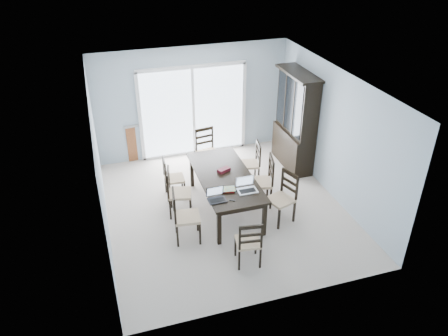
{
  "coord_description": "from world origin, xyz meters",
  "views": [
    {
      "loc": [
        -2.12,
        -6.77,
        5.01
      ],
      "look_at": [
        -0.02,
        0.0,
        0.92
      ],
      "focal_mm": 35.0,
      "sensor_mm": 36.0,
      "label": 1
    }
  ],
  "objects_px": {
    "laptop_dark": "(217,198)",
    "game_box": "(224,170)",
    "chair_left_near": "(181,211)",
    "chair_left_far": "(170,174)",
    "cell_phone": "(232,200)",
    "chair_right_mid": "(265,176)",
    "hot_tub": "(154,125)",
    "dining_table": "(225,179)",
    "chair_left_mid": "(175,187)",
    "laptop_silver": "(247,188)",
    "china_hutch": "(295,122)",
    "chair_end_near": "(249,239)",
    "chair_right_far": "(253,159)",
    "chair_end_far": "(206,146)",
    "chair_right_near": "(285,192)"
  },
  "relations": [
    {
      "from": "china_hutch",
      "to": "chair_left_far",
      "type": "height_order",
      "value": "china_hutch"
    },
    {
      "from": "chair_left_near",
      "to": "chair_right_far",
      "type": "relative_size",
      "value": 1.09
    },
    {
      "from": "laptop_dark",
      "to": "game_box",
      "type": "relative_size",
      "value": 1.32
    },
    {
      "from": "dining_table",
      "to": "chair_right_near",
      "type": "height_order",
      "value": "chair_right_near"
    },
    {
      "from": "chair_right_mid",
      "to": "chair_end_near",
      "type": "xyz_separation_m",
      "value": [
        -0.92,
        -1.62,
        -0.09
      ]
    },
    {
      "from": "dining_table",
      "to": "chair_end_far",
      "type": "distance_m",
      "value": 1.55
    },
    {
      "from": "dining_table",
      "to": "chair_left_mid",
      "type": "bearing_deg",
      "value": 172.73
    },
    {
      "from": "laptop_dark",
      "to": "laptop_silver",
      "type": "distance_m",
      "value": 0.61
    },
    {
      "from": "cell_phone",
      "to": "hot_tub",
      "type": "distance_m",
      "value": 4.24
    },
    {
      "from": "hot_tub",
      "to": "cell_phone",
      "type": "bearing_deg",
      "value": -80.38
    },
    {
      "from": "chair_right_mid",
      "to": "chair_end_near",
      "type": "height_order",
      "value": "chair_right_mid"
    },
    {
      "from": "chair_end_near",
      "to": "laptop_silver",
      "type": "distance_m",
      "value": 1.12
    },
    {
      "from": "laptop_silver",
      "to": "chair_right_near",
      "type": "bearing_deg",
      "value": -0.85
    },
    {
      "from": "chair_end_near",
      "to": "laptop_dark",
      "type": "height_order",
      "value": "chair_end_near"
    },
    {
      "from": "chair_left_mid",
      "to": "game_box",
      "type": "bearing_deg",
      "value": 105.75
    },
    {
      "from": "chair_left_near",
      "to": "chair_left_mid",
      "type": "height_order",
      "value": "chair_left_near"
    },
    {
      "from": "chair_right_near",
      "to": "laptop_dark",
      "type": "relative_size",
      "value": 3.53
    },
    {
      "from": "chair_left_far",
      "to": "game_box",
      "type": "xyz_separation_m",
      "value": [
        0.96,
        -0.57,
        0.24
      ]
    },
    {
      "from": "china_hutch",
      "to": "dining_table",
      "type": "bearing_deg",
      "value": -148.29
    },
    {
      "from": "chair_left_near",
      "to": "chair_left_mid",
      "type": "bearing_deg",
      "value": -175.71
    },
    {
      "from": "chair_right_far",
      "to": "chair_end_far",
      "type": "bearing_deg",
      "value": 56.87
    },
    {
      "from": "chair_right_near",
      "to": "chair_right_mid",
      "type": "relative_size",
      "value": 0.95
    },
    {
      "from": "laptop_silver",
      "to": "chair_right_far",
      "type": "bearing_deg",
      "value": 65.44
    },
    {
      "from": "china_hutch",
      "to": "hot_tub",
      "type": "distance_m",
      "value": 3.59
    },
    {
      "from": "chair_right_mid",
      "to": "chair_right_far",
      "type": "height_order",
      "value": "chair_right_mid"
    },
    {
      "from": "chair_right_mid",
      "to": "chair_left_near",
      "type": "bearing_deg",
      "value": 122.51
    },
    {
      "from": "chair_right_mid",
      "to": "china_hutch",
      "type": "bearing_deg",
      "value": -29.89
    },
    {
      "from": "laptop_dark",
      "to": "game_box",
      "type": "bearing_deg",
      "value": 64.46
    },
    {
      "from": "chair_left_near",
      "to": "chair_left_mid",
      "type": "relative_size",
      "value": 1.03
    },
    {
      "from": "china_hutch",
      "to": "chair_left_near",
      "type": "distance_m",
      "value": 3.62
    },
    {
      "from": "game_box",
      "to": "laptop_dark",
      "type": "bearing_deg",
      "value": -113.87
    },
    {
      "from": "game_box",
      "to": "chair_left_near",
      "type": "bearing_deg",
      "value": -140.8
    },
    {
      "from": "laptop_dark",
      "to": "game_box",
      "type": "height_order",
      "value": "laptop_dark"
    },
    {
      "from": "chair_end_near",
      "to": "chair_left_far",
      "type": "bearing_deg",
      "value": 117.51
    },
    {
      "from": "laptop_silver",
      "to": "cell_phone",
      "type": "height_order",
      "value": "laptop_silver"
    },
    {
      "from": "laptop_dark",
      "to": "cell_phone",
      "type": "height_order",
      "value": "laptop_dark"
    },
    {
      "from": "chair_right_near",
      "to": "china_hutch",
      "type": "bearing_deg",
      "value": -48.6
    },
    {
      "from": "laptop_dark",
      "to": "laptop_silver",
      "type": "height_order",
      "value": "laptop_silver"
    },
    {
      "from": "laptop_silver",
      "to": "chair_end_near",
      "type": "bearing_deg",
      "value": -107.74
    },
    {
      "from": "chair_left_far",
      "to": "chair_left_near",
      "type": "bearing_deg",
      "value": 0.2
    },
    {
      "from": "laptop_silver",
      "to": "game_box",
      "type": "distance_m",
      "value": 0.82
    },
    {
      "from": "chair_left_mid",
      "to": "laptop_silver",
      "type": "xyz_separation_m",
      "value": [
        1.18,
        -0.76,
        0.22
      ]
    },
    {
      "from": "game_box",
      "to": "hot_tub",
      "type": "distance_m",
      "value": 3.31
    },
    {
      "from": "dining_table",
      "to": "chair_right_near",
      "type": "relative_size",
      "value": 1.93
    },
    {
      "from": "chair_right_mid",
      "to": "hot_tub",
      "type": "xyz_separation_m",
      "value": [
        -1.64,
        3.39,
        -0.17
      ]
    },
    {
      "from": "china_hutch",
      "to": "chair_right_far",
      "type": "distance_m",
      "value": 1.33
    },
    {
      "from": "chair_left_far",
      "to": "cell_phone",
      "type": "height_order",
      "value": "chair_left_far"
    },
    {
      "from": "chair_left_far",
      "to": "chair_right_near",
      "type": "bearing_deg",
      "value": 57.01
    },
    {
      "from": "chair_left_near",
      "to": "cell_phone",
      "type": "xyz_separation_m",
      "value": [
        0.88,
        -0.15,
        0.15
      ]
    },
    {
      "from": "chair_right_mid",
      "to": "laptop_silver",
      "type": "distance_m",
      "value": 0.84
    }
  ]
}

